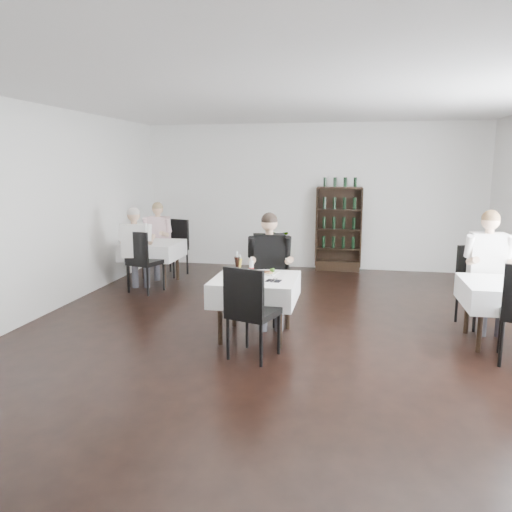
# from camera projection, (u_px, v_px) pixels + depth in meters

# --- Properties ---
(room_shell) EXTENTS (9.00, 9.00, 9.00)m
(room_shell) POSITION_uv_depth(u_px,v_px,m) (280.00, 220.00, 6.04)
(room_shell) COLOR black
(room_shell) RESTS_ON ground
(wine_shelf) EXTENTS (0.90, 0.28, 1.75)m
(wine_shelf) POSITION_uv_depth(u_px,v_px,m) (339.00, 230.00, 10.21)
(wine_shelf) COLOR black
(wine_shelf) RESTS_ON ground
(main_table) EXTENTS (1.03, 1.03, 0.77)m
(main_table) POSITION_uv_depth(u_px,v_px,m) (255.00, 289.00, 6.25)
(main_table) COLOR black
(main_table) RESTS_ON ground
(left_table) EXTENTS (0.98, 0.98, 0.77)m
(left_table) POSITION_uv_depth(u_px,v_px,m) (153.00, 250.00, 9.11)
(left_table) COLOR black
(left_table) RESTS_ON ground
(right_table) EXTENTS (0.98, 0.98, 0.77)m
(right_table) POSITION_uv_depth(u_px,v_px,m) (505.00, 295.00, 5.98)
(right_table) COLOR black
(right_table) RESTS_ON ground
(potted_tree) EXTENTS (0.80, 0.70, 0.84)m
(potted_tree) POSITION_uv_depth(u_px,v_px,m) (276.00, 249.00, 10.41)
(potted_tree) COLOR #23591E
(potted_tree) RESTS_ON ground
(main_chair_far) EXTENTS (0.51, 0.52, 0.87)m
(main_chair_far) POSITION_uv_depth(u_px,v_px,m) (272.00, 286.00, 6.90)
(main_chair_far) COLOR black
(main_chair_far) RESTS_ON ground
(main_chair_near) EXTENTS (0.62, 0.62, 1.07)m
(main_chair_near) POSITION_uv_depth(u_px,v_px,m) (250.00, 307.00, 5.50)
(main_chair_near) COLOR black
(main_chair_near) RESTS_ON ground
(left_chair_far) EXTENTS (0.63, 0.63, 1.09)m
(left_chair_far) POSITION_uv_depth(u_px,v_px,m) (174.00, 243.00, 9.87)
(left_chair_far) COLOR black
(left_chair_far) RESTS_ON ground
(left_chair_near) EXTENTS (0.61, 0.61, 1.07)m
(left_chair_near) POSITION_uv_depth(u_px,v_px,m) (142.00, 258.00, 8.43)
(left_chair_near) COLOR black
(left_chair_near) RESTS_ON ground
(right_chair_far) EXTENTS (0.63, 0.63, 1.08)m
(right_chair_far) POSITION_uv_depth(u_px,v_px,m) (478.00, 280.00, 6.75)
(right_chair_far) COLOR black
(right_chair_far) RESTS_ON ground
(diner_main) EXTENTS (0.63, 0.67, 1.53)m
(diner_main) POSITION_uv_depth(u_px,v_px,m) (270.00, 260.00, 6.71)
(diner_main) COLOR #3F3E46
(diner_main) RESTS_ON ground
(diner_left_far) EXTENTS (0.56, 0.56, 1.46)m
(diner_left_far) POSITION_uv_depth(u_px,v_px,m) (157.00, 234.00, 9.59)
(diner_left_far) COLOR #3F3E46
(diner_left_far) RESTS_ON ground
(diner_left_near) EXTENTS (0.60, 0.63, 1.47)m
(diner_left_near) POSITION_uv_depth(u_px,v_px,m) (136.00, 243.00, 8.46)
(diner_left_near) COLOR #3F3E46
(diner_left_near) RESTS_ON ground
(diner_right_far) EXTENTS (0.60, 0.60, 1.58)m
(diner_right_far) POSITION_uv_depth(u_px,v_px,m) (489.00, 261.00, 6.50)
(diner_right_far) COLOR #3F3E46
(diner_right_far) RESTS_ON ground
(plate_far) EXTENTS (0.27, 0.27, 0.07)m
(plate_far) POSITION_uv_depth(u_px,v_px,m) (269.00, 273.00, 6.43)
(plate_far) COLOR white
(plate_far) RESTS_ON main_table
(plate_near) EXTENTS (0.31, 0.31, 0.08)m
(plate_near) POSITION_uv_depth(u_px,v_px,m) (248.00, 280.00, 6.01)
(plate_near) COLOR white
(plate_near) RESTS_ON main_table
(pilsner_dark) EXTENTS (0.07, 0.07, 0.32)m
(pilsner_dark) POSITION_uv_depth(u_px,v_px,m) (237.00, 267.00, 6.23)
(pilsner_dark) COLOR black
(pilsner_dark) RESTS_ON main_table
(pilsner_lager) EXTENTS (0.06, 0.06, 0.26)m
(pilsner_lager) POSITION_uv_depth(u_px,v_px,m) (240.00, 267.00, 6.35)
(pilsner_lager) COLOR gold
(pilsner_lager) RESTS_ON main_table
(coke_bottle) EXTENTS (0.06, 0.06, 0.24)m
(coke_bottle) POSITION_uv_depth(u_px,v_px,m) (251.00, 268.00, 6.29)
(coke_bottle) COLOR silver
(coke_bottle) RESTS_ON main_table
(napkin_cutlery) EXTENTS (0.19, 0.19, 0.02)m
(napkin_cutlery) POSITION_uv_depth(u_px,v_px,m) (274.00, 281.00, 6.03)
(napkin_cutlery) COLOR black
(napkin_cutlery) RESTS_ON main_table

